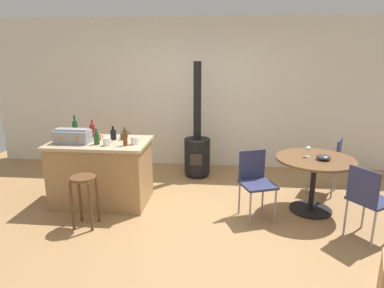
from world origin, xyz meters
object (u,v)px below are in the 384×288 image
object	(u,v)px
wooden_stool	(84,191)
dining_table	(314,171)
toolbox	(73,136)
cup_1	(123,136)
folding_chair_far	(329,161)
bottle_1	(125,138)
kitchen_island	(102,172)
folding_chair_near	(368,198)
cup_2	(99,137)
cup_3	(107,142)
folding_chair_left	(255,179)
cup_4	(134,141)
bottle_0	(97,138)
bottle_2	(92,131)
wood_stove	(197,149)
bottle_3	(113,134)
bottle_4	(75,129)
cup_0	(125,133)
wine_glass	(308,149)
serving_bowl	(324,157)

from	to	relation	value
wooden_stool	dining_table	size ratio (longest dim) A/B	0.64
toolbox	wooden_stool	bearing A→B (deg)	-58.32
cup_1	folding_chair_far	bearing A→B (deg)	9.60
bottle_1	kitchen_island	bearing A→B (deg)	156.16
folding_chair_near	toolbox	bearing A→B (deg)	170.67
kitchen_island	cup_2	bearing A→B (deg)	120.60
kitchen_island	cup_3	world-z (taller)	cup_3
folding_chair_left	cup_4	xyz separation A→B (m)	(-1.60, 0.11, 0.44)
cup_1	cup_2	distance (m)	0.34
toolbox	bottle_0	distance (m)	0.35
wooden_stool	bottle_2	world-z (taller)	bottle_2
folding_chair_left	cup_4	world-z (taller)	cup_4
kitchen_island	dining_table	bearing A→B (deg)	-0.13
bottle_2	cup_1	bearing A→B (deg)	-10.23
wood_stove	bottle_3	bearing A→B (deg)	-134.98
cup_1	bottle_4	bearing A→B (deg)	173.23
kitchen_island	bottle_3	bearing A→B (deg)	32.91
folding_chair_far	cup_2	size ratio (longest dim) A/B	8.11
toolbox	cup_0	xyz separation A→B (m)	(0.60, 0.39, -0.04)
folding_chair_left	cup_3	distance (m)	1.99
cup_1	wine_glass	xyz separation A→B (m)	(2.51, -0.08, -0.09)
bottle_4	serving_bowl	bearing A→B (deg)	-4.76
bottle_4	cup_0	distance (m)	0.72
folding_chair_near	folding_chair_left	xyz separation A→B (m)	(-1.19, 0.49, -0.01)
bottle_3	wine_glass	distance (m)	2.65
dining_table	bottle_4	distance (m)	3.37
wooden_stool	bottle_4	size ratio (longest dim) A/B	2.01
cup_3	toolbox	bearing A→B (deg)	170.32
bottle_0	bottle_3	size ratio (longest dim) A/B	1.10
folding_chair_far	bottle_1	distance (m)	3.01
folding_chair_far	cup_1	world-z (taller)	cup_1
kitchen_island	bottle_1	size ratio (longest dim) A/B	5.40
wood_stove	serving_bowl	distance (m)	2.16
wooden_stool	cup_2	bearing A→B (deg)	95.88
wooden_stool	bottle_4	xyz separation A→B (m)	(-0.47, 0.92, 0.56)
folding_chair_near	bottle_3	xyz separation A→B (m)	(-3.14, 0.82, 0.45)
toolbox	cup_2	size ratio (longest dim) A/B	4.36
folding_chair_far	cup_4	distance (m)	2.88
folding_chair_far	wood_stove	world-z (taller)	wood_stove
wine_glass	wood_stove	bearing A→B (deg)	143.74
cup_0	cup_3	distance (m)	0.49
cup_2	folding_chair_far	bearing A→B (deg)	9.57
bottle_3	cup_0	distance (m)	0.21
bottle_3	cup_1	bearing A→B (deg)	7.71
cup_4	wine_glass	xyz separation A→B (m)	(2.29, 0.16, -0.10)
wine_glass	folding_chair_far	bearing A→B (deg)	51.26
wooden_stool	serving_bowl	world-z (taller)	serving_bowl
cup_0	cup_2	xyz separation A→B (m)	(-0.32, -0.21, -0.01)
wooden_stool	folding_chair_left	xyz separation A→B (m)	(2.08, 0.48, 0.05)
cup_3	serving_bowl	bearing A→B (deg)	2.61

